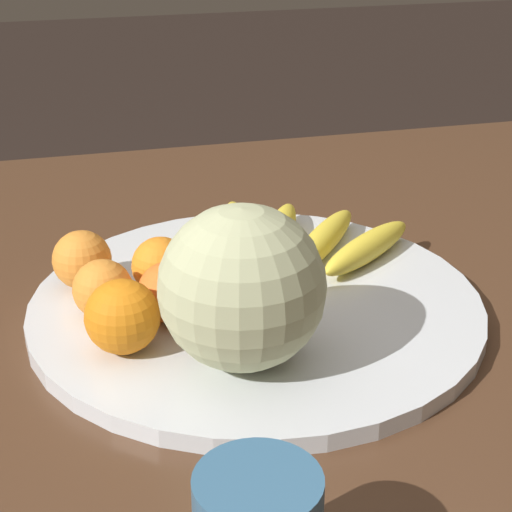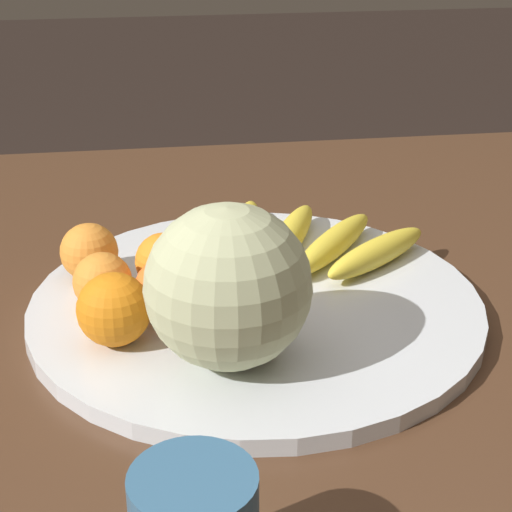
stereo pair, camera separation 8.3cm
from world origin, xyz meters
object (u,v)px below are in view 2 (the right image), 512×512
object	(u,v)px
orange_back_left	(103,282)
fruit_bowl	(256,306)
orange_front_right	(164,261)
orange_mid_center	(249,260)
orange_back_right	(89,252)
produce_tag	(207,292)
banana_bunch	(311,240)
kitchen_table	(198,372)
melon	(228,286)
orange_front_left	(114,309)
orange_top_small	(165,288)

from	to	relation	value
orange_back_left	fruit_bowl	bearing A→B (deg)	-1.31
orange_front_right	orange_mid_center	size ratio (longest dim) A/B	1.03
orange_back_right	produce_tag	world-z (taller)	orange_back_right
fruit_bowl	orange_back_left	world-z (taller)	orange_back_left
fruit_bowl	banana_bunch	distance (m)	0.13
fruit_bowl	orange_back_right	xyz separation A→B (m)	(-0.17, 0.07, 0.04)
banana_bunch	produce_tag	world-z (taller)	banana_bunch
kitchen_table	orange_front_right	bearing A→B (deg)	161.88
fruit_bowl	melon	xyz separation A→B (m)	(-0.04, -0.11, 0.08)
fruit_bowl	banana_bunch	world-z (taller)	banana_bunch
kitchen_table	produce_tag	distance (m)	0.11
orange_mid_center	orange_back_right	bearing A→B (deg)	166.35
melon	orange_front_right	size ratio (longest dim) A/B	2.46
banana_bunch	orange_front_left	size ratio (longest dim) A/B	3.42
melon	produce_tag	size ratio (longest dim) A/B	1.52
kitchen_table	orange_mid_center	size ratio (longest dim) A/B	23.64
orange_back_right	kitchen_table	bearing A→B (deg)	-21.32
orange_back_left	orange_back_right	bearing A→B (deg)	102.43
orange_mid_center	orange_back_right	size ratio (longest dim) A/B	0.94
produce_tag	orange_front_left	bearing A→B (deg)	-104.35
melon	orange_top_small	world-z (taller)	melon
kitchen_table	fruit_bowl	distance (m)	0.12
melon	produce_tag	distance (m)	0.15
orange_mid_center	produce_tag	world-z (taller)	orange_mid_center
orange_mid_center	produce_tag	size ratio (longest dim) A/B	0.60
banana_bunch	orange_top_small	distance (m)	0.21
orange_front_right	produce_tag	world-z (taller)	orange_front_right
melon	orange_back_left	bearing A→B (deg)	135.23
orange_front_right	produce_tag	size ratio (longest dim) A/B	0.62
orange_front_left	orange_front_right	world-z (taller)	orange_front_left
orange_back_right	produce_tag	distance (m)	0.14
banana_bunch	orange_back_left	bearing A→B (deg)	144.24
melon	orange_mid_center	size ratio (longest dim) A/B	2.54
banana_bunch	orange_front_left	world-z (taller)	orange_front_left
orange_front_right	orange_back_left	world-z (taller)	same
orange_back_left	melon	bearing A→B (deg)	-44.77
orange_back_left	orange_top_small	bearing A→B (deg)	-20.39
produce_tag	orange_mid_center	bearing A→B (deg)	47.87
orange_top_small	produce_tag	world-z (taller)	orange_top_small
orange_mid_center	produce_tag	bearing A→B (deg)	-165.21
fruit_bowl	orange_front_right	world-z (taller)	orange_front_right
banana_bunch	orange_back_right	xyz separation A→B (m)	(-0.25, -0.03, 0.01)
orange_back_left	orange_back_right	size ratio (longest dim) A/B	0.96
produce_tag	orange_back_right	bearing A→B (deg)	-170.29
orange_mid_center	fruit_bowl	bearing A→B (deg)	-84.61
banana_bunch	orange_top_small	world-z (taller)	orange_top_small
kitchen_table	produce_tag	world-z (taller)	produce_tag
orange_front_left	orange_mid_center	world-z (taller)	orange_front_left
melon	orange_mid_center	world-z (taller)	melon
produce_tag	kitchen_table	bearing A→B (deg)	173.77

